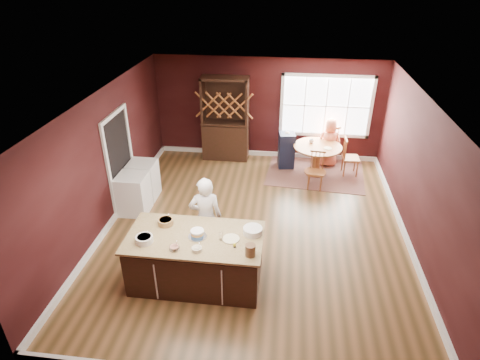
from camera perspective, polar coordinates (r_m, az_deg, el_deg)
name	(u,v)px	position (r m, az deg, el deg)	size (l,w,h in m)	color
room_shell	(256,169)	(7.59, 2.35, 1.57)	(7.00, 7.00, 7.00)	brown
window	(326,106)	(10.77, 12.13, 10.23)	(2.36, 0.10, 1.66)	white
doorway	(121,162)	(8.96, -16.63, 2.47)	(0.08, 1.26, 2.13)	white
kitchen_island	(196,260)	(6.85, -6.25, -11.20)	(2.21, 1.16, 0.92)	black
dining_table	(317,154)	(10.29, 10.89, 3.67)	(1.20, 1.20, 0.75)	olive
baker	(206,218)	(7.19, -4.90, -5.34)	(0.58, 0.38, 1.59)	silver
layer_cake	(197,234)	(6.51, -6.09, -7.59)	(0.30, 0.30, 0.12)	white
bowl_blue	(144,239)	(6.54, -13.45, -8.19)	(0.27, 0.27, 0.10)	white
bowl_yellow	(166,222)	(6.87, -10.53, -5.85)	(0.26, 0.26, 0.10)	tan
bowl_pink	(174,248)	(6.31, -9.30, -9.50)	(0.17, 0.17, 0.06)	silver
bowl_olive	(197,249)	(6.25, -6.16, -9.74)	(0.16, 0.16, 0.06)	beige
drinking_glass	(221,236)	(6.41, -2.71, -7.99)	(0.07, 0.07, 0.14)	silver
dinner_plate	(231,239)	(6.45, -1.28, -8.36)	(0.27, 0.27, 0.02)	#F2EFB4
white_tub	(253,231)	(6.55, 1.82, -7.21)	(0.31, 0.31, 0.11)	white
stoneware_crock	(250,250)	(6.09, 1.47, -9.95)	(0.16, 0.16, 0.19)	brown
toy_figurine	(235,245)	(6.27, -0.78, -9.27)	(0.05, 0.05, 0.08)	yellow
rug	(315,172)	(10.52, 10.63, 1.06)	(2.41, 1.86, 0.01)	brown
chair_east	(351,157)	(10.43, 15.51, 3.24)	(0.42, 0.40, 0.99)	brown
chair_south	(316,171)	(9.62, 10.76, 1.32)	(0.39, 0.37, 0.92)	brown
chair_north	(328,143)	(11.01, 12.38, 5.15)	(0.44, 0.42, 1.04)	olive
seated_woman	(329,142)	(10.74, 12.56, 5.24)	(0.63, 0.41, 1.29)	#EF7B59
high_chair	(286,150)	(10.51, 6.61, 4.32)	(0.40, 0.40, 0.99)	#181E3E
toddler	(288,137)	(10.47, 6.84, 6.09)	(0.18, 0.14, 0.26)	#8CA5BF
table_plate	(328,148)	(10.11, 12.37, 4.43)	(0.20, 0.20, 0.01)	beige
table_cup	(311,141)	(10.35, 10.11, 5.49)	(0.12, 0.12, 0.09)	silver
hutch	(225,119)	(10.74, -2.10, 8.64)	(1.22, 0.51, 2.24)	#33170D
washer	(134,194)	(8.85, -14.90, -1.93)	(0.61, 0.59, 0.88)	silver
dryer	(144,180)	(9.37, -13.55, 0.02)	(0.60, 0.58, 0.87)	white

